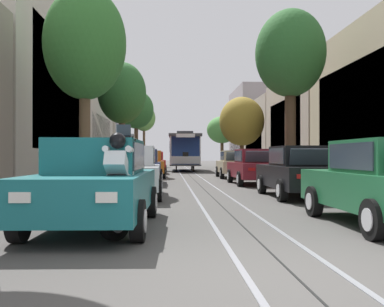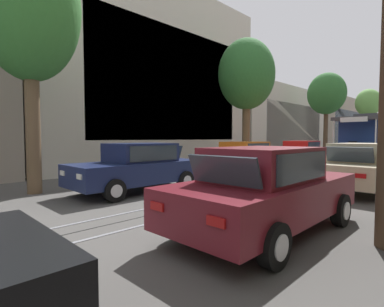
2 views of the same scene
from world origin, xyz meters
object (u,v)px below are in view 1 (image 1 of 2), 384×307
Objects in this scene: motorcycle_with_rider at (120,176)px; pedestrian_on_left_pavement at (313,162)px; street_tree_kerb_left_far at (144,119)px; street_tree_kerb_right_second at (290,55)px; street_tree_kerb_left_fourth at (136,110)px; cable_car_trolley at (184,151)px; street_tree_kerb_left_mid at (122,94)px; parked_car_orange_fourth_left at (148,164)px; parked_car_teal_near_left at (97,183)px; parked_car_maroon_mid_right at (254,167)px; parked_car_navy_mid_left at (141,166)px; street_tree_kerb_right_mid at (242,121)px; parked_car_red_fifth_left at (152,162)px; street_tree_kerb_left_second at (85,45)px; parked_car_black_second_right at (299,172)px; parked_car_beige_fourth_right at (235,164)px; street_tree_kerb_right_fourth at (222,130)px; parked_car_white_second_left at (130,171)px.

pedestrian_on_left_pavement is (8.74, 16.59, -0.02)m from motorcycle_with_rider.
street_tree_kerb_right_second is (8.66, -32.72, 0.22)m from street_tree_kerb_left_far.
street_tree_kerb_left_fourth reaches higher than cable_car_trolley.
cable_car_trolley is at bearing 64.65° from street_tree_kerb_left_mid.
pedestrian_on_left_pavement is (11.00, -4.91, -4.37)m from street_tree_kerb_left_mid.
parked_car_orange_fourth_left is 18.68m from motorcycle_with_rider.
parked_car_teal_near_left and parked_car_maroon_mid_right have the same top height.
parked_car_navy_mid_left is 5.15m from parked_car_maroon_mid_right.
parked_car_navy_mid_left is at bearing -115.06° from street_tree_kerb_right_mid.
parked_car_red_fifth_left is at bearing -78.20° from street_tree_kerb_left_fourth.
street_tree_kerb_left_mid reaches higher than street_tree_kerb_right_mid.
cable_car_trolley is (-4.31, 17.76, -4.32)m from street_tree_kerb_right_second.
street_tree_kerb_left_second reaches higher than parked_car_maroon_mid_right.
street_tree_kerb_left_second reaches higher than pedestrian_on_left_pavement.
parked_car_teal_near_left is at bearing -95.03° from cable_car_trolley.
parked_car_teal_near_left is 12.55m from parked_car_maroon_mid_right.
street_tree_kerb_right_mid reaches higher than parked_car_navy_mid_left.
parked_car_black_second_right is at bearing 45.42° from parked_car_teal_near_left.
cable_car_trolley is (2.56, 6.15, 0.86)m from parked_car_red_fifth_left.
parked_car_black_second_right is 6.07m from parked_car_maroon_mid_right.
parked_car_red_fifth_left is 1.01× the size of parked_car_beige_fourth_right.
parked_car_orange_fourth_left is 12.55m from street_tree_kerb_right_mid.
parked_car_beige_fourth_right is at bearing 109.43° from street_tree_kerb_right_second.
parked_car_maroon_mid_right is at bearing -133.72° from pedestrian_on_left_pavement.
street_tree_kerb_left_mid reaches higher than parked_car_navy_mid_left.
street_tree_kerb_right_fourth is (1.99, 36.03, 3.40)m from parked_car_black_second_right.
parked_car_black_second_right is 9.78m from street_tree_kerb_left_second.
street_tree_kerb_left_far is at bearing 89.45° from street_tree_kerb_left_second.
street_tree_kerb_left_mid is at bearing 126.64° from parked_car_maroon_mid_right.
street_tree_kerb_left_mid is (0.28, 11.10, -0.37)m from street_tree_kerb_left_second.
parked_car_beige_fourth_right is 24.37m from street_tree_kerb_right_fourth.
street_tree_kerb_left_far is 33.84m from street_tree_kerb_right_second.
parked_car_maroon_mid_right is 0.55× the size of street_tree_kerb_left_second.
street_tree_kerb_right_second is at bearing -90.69° from street_tree_kerb_right_fourth.
motorcycle_with_rider is (2.21, -33.20, -4.50)m from street_tree_kerb_left_fourth.
street_tree_kerb_right_fourth is at bearing 84.83° from parked_car_beige_fourth_right.
street_tree_kerb_left_mid is (-1.84, -3.13, 4.51)m from parked_car_red_fifth_left.
pedestrian_on_left_pavement is (4.11, -1.61, 0.14)m from parked_car_beige_fourth_right.
parked_car_red_fifth_left is 8.76m from street_tree_kerb_right_mid.
street_tree_kerb_left_far reaches higher than street_tree_kerb_left_mid.
street_tree_kerb_right_second reaches higher than street_tree_kerb_left_far.
pedestrian_on_left_pavement reaches higher than parked_car_orange_fourth_left.
street_tree_kerb_left_second is at bearing -104.36° from parked_car_orange_fourth_left.
street_tree_kerb_right_second is at bearing -75.18° from street_tree_kerb_left_far.
street_tree_kerb_right_mid is (0.30, 15.41, -1.89)m from street_tree_kerb_right_second.
parked_car_navy_mid_left is 0.99× the size of parked_car_red_fifth_left.
street_tree_kerb_left_second is at bearing -98.49° from parked_car_red_fifth_left.
street_tree_kerb_left_mid is (-1.76, 8.59, 4.51)m from parked_car_navy_mid_left.
parked_car_white_second_left is 10.78m from street_tree_kerb_right_second.
pedestrian_on_left_pavement reaches higher than parked_car_maroon_mid_right.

